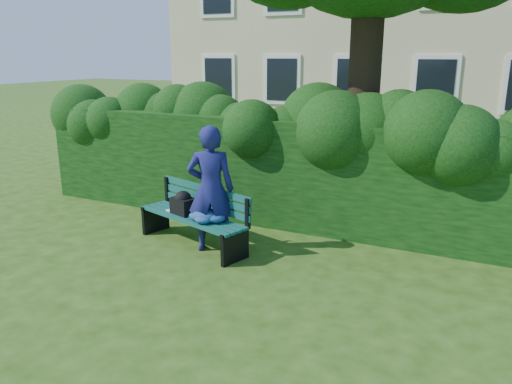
% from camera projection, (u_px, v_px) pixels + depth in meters
% --- Properties ---
extents(ground, '(80.00, 80.00, 0.00)m').
position_uv_depth(ground, '(237.00, 270.00, 6.76)').
color(ground, '#29480F').
rests_on(ground, ground).
extents(hedge, '(10.00, 1.00, 1.80)m').
position_uv_depth(hedge, '(297.00, 172.00, 8.43)').
color(hedge, black).
rests_on(hedge, ground).
extents(park_bench, '(2.02, 1.10, 0.89)m').
position_uv_depth(park_bench, '(196.00, 214.00, 7.50)').
color(park_bench, '#0F4B3C').
rests_on(park_bench, ground).
extents(man_reading, '(0.81, 0.69, 1.87)m').
position_uv_depth(man_reading, '(211.00, 189.00, 7.22)').
color(man_reading, navy).
rests_on(man_reading, ground).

